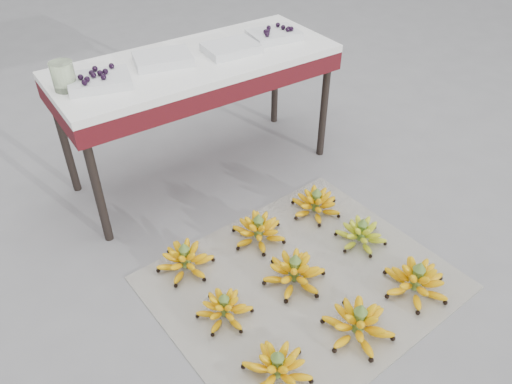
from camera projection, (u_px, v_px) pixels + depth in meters
ground at (292, 274)px, 2.31m from camera, size 60.00×60.00×0.00m
newspaper_mat at (302, 282)px, 2.27m from camera, size 1.32×1.13×0.01m
bunch_front_left at (277, 368)px, 1.86m from camera, size 0.31×0.31×0.16m
bunch_front_center at (358, 324)px, 2.01m from camera, size 0.35×0.35×0.18m
bunch_front_right at (416, 281)px, 2.19m from camera, size 0.35×0.35×0.18m
bunch_mid_left at (225, 308)px, 2.08m from camera, size 0.29×0.29×0.14m
bunch_mid_center at (294, 272)px, 2.23m from camera, size 0.36×0.36×0.17m
bunch_mid_right at (361, 234)px, 2.44m from camera, size 0.30×0.30×0.15m
bunch_back_left at (185, 260)px, 2.30m from camera, size 0.34×0.34×0.16m
bunch_back_center at (258, 230)px, 2.45m from camera, size 0.30×0.30×0.16m
bunch_back_right at (316, 204)px, 2.62m from camera, size 0.30×0.30×0.16m
vendor_table at (197, 73)px, 2.57m from camera, size 1.46×0.58×0.70m
tray_far_left at (99, 80)px, 2.26m from camera, size 0.32×0.26×0.07m
tray_left at (163, 59)px, 2.46m from camera, size 0.32×0.26×0.04m
tray_right at (231, 48)px, 2.57m from camera, size 0.28×0.21×0.04m
tray_far_right at (274, 35)px, 2.71m from camera, size 0.29×0.22×0.07m
glass_jar at (63, 76)px, 2.21m from camera, size 0.12×0.12×0.13m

